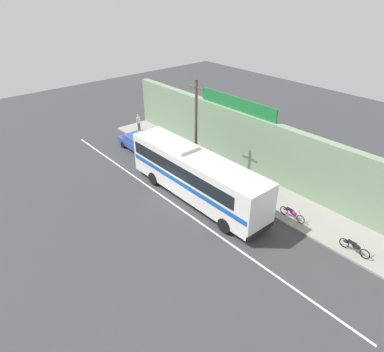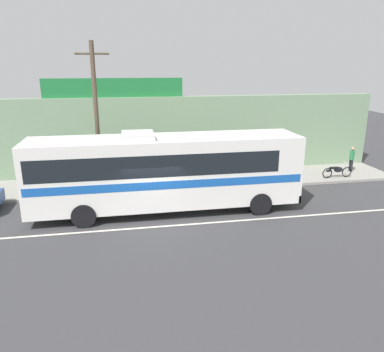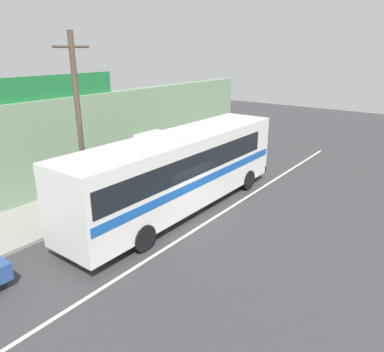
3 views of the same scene
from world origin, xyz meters
TOP-DOWN VIEW (x-y plane):
  - ground_plane at (0.00, 0.00)m, footprint 70.00×70.00m
  - sidewalk_slab at (0.00, 5.20)m, footprint 30.00×3.60m
  - storefront_facade at (0.00, 7.35)m, footprint 30.00×0.70m
  - storefront_billboard at (-1.53, 7.35)m, footprint 8.11×0.12m
  - road_center_stripe at (0.00, -0.80)m, footprint 30.00×0.14m
  - intercity_bus at (0.66, 0.94)m, footprint 12.31×2.68m
  - utility_pole at (-2.38, 3.68)m, footprint 1.60×0.22m
  - motorcycle_orange at (6.97, 4.08)m, footprint 1.94×0.56m
  - motorcycle_red at (11.33, 4.06)m, footprint 1.88×0.56m
  - pedestrian_far_left at (12.97, 5.18)m, footprint 0.30×0.48m

SIDE VIEW (x-z plane):
  - ground_plane at x=0.00m, z-range 0.00..0.00m
  - road_center_stripe at x=0.00m, z-range 0.00..0.01m
  - sidewalk_slab at x=0.00m, z-range 0.00..0.14m
  - motorcycle_orange at x=6.97m, z-range 0.09..1.04m
  - motorcycle_red at x=11.33m, z-range 0.09..1.04m
  - pedestrian_far_left at x=12.97m, z-range 0.26..1.82m
  - intercity_bus at x=0.66m, z-range 0.18..3.96m
  - storefront_facade at x=0.00m, z-range 0.00..4.80m
  - utility_pole at x=-2.38m, z-range 0.27..7.89m
  - storefront_billboard at x=-1.53m, z-range 4.80..5.90m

